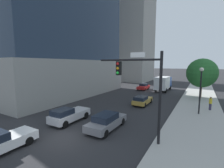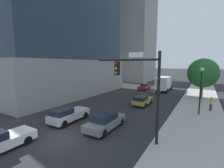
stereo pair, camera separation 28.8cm
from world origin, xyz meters
name	(u,v)px [view 1 (the left image)]	position (x,y,z in m)	size (l,w,h in m)	color
ground_plane	(64,138)	(0.00, 0.00, 0.00)	(400.00, 400.00, 0.00)	#28282B
sidewalk	(199,100)	(8.86, 20.00, 0.07)	(5.25, 120.00, 0.15)	#B2AFA8
construction_building	(128,29)	(-13.90, 42.98, 17.62)	(16.24, 13.99, 38.91)	#9E9B93
traffic_light_pole	(141,81)	(5.22, 2.53, 4.57)	(4.90, 0.48, 6.48)	black
street_lamp	(201,83)	(8.98, 11.69, 3.63)	(0.44, 0.44, 5.24)	black
street_tree	(202,73)	(9.00, 21.76, 4.27)	(4.80, 4.80, 6.53)	brown
car_silver	(69,115)	(-2.21, 2.72, 0.76)	(1.74, 4.32, 1.52)	#B7B7BC
car_gold	(142,100)	(1.91, 12.80, 0.68)	(1.74, 4.15, 1.33)	#AD8938
car_red	(143,87)	(-2.21, 25.62, 0.69)	(1.74, 4.12, 1.40)	red
car_gray	(106,121)	(1.91, 3.18, 0.72)	(1.82, 4.47, 1.42)	slate
box_truck	(163,83)	(1.91, 26.39, 1.75)	(2.28, 7.26, 3.08)	#1E4799
pedestrian_yellow_shirt	(210,103)	(10.15, 14.09, 0.98)	(0.34, 0.34, 1.64)	#38334C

